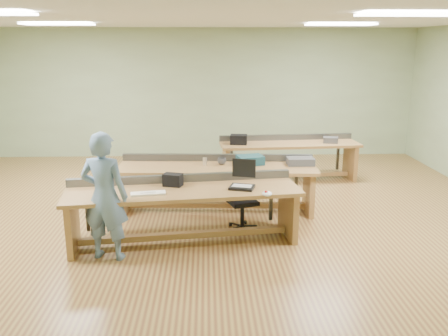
{
  "coord_description": "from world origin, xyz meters",
  "views": [
    {
      "loc": [
        0.09,
        -7.26,
        2.63
      ],
      "look_at": [
        0.34,
        -0.6,
        0.88
      ],
      "focal_mm": 38.0,
      "sensor_mm": 36.0,
      "label": 1
    }
  ],
  "objects_px": {
    "task_chair": "(241,209)",
    "mug": "(222,161)",
    "workbench_front": "(184,202)",
    "person": "(105,196)",
    "workbench_mid": "(217,177)",
    "parts_bin_teal": "(250,160)",
    "drinks_can": "(205,161)",
    "laptop_base": "(242,187)",
    "camera_bag": "(173,180)",
    "workbench_back": "(289,152)",
    "parts_bin_grey": "(300,161)"
  },
  "relations": [
    {
      "from": "task_chair",
      "to": "parts_bin_teal",
      "type": "xyz_separation_m",
      "value": [
        0.2,
        0.86,
        0.52
      ]
    },
    {
      "from": "person",
      "to": "camera_bag",
      "type": "distance_m",
      "value": 1.02
    },
    {
      "from": "person",
      "to": "drinks_can",
      "type": "relative_size",
      "value": 13.32
    },
    {
      "from": "camera_bag",
      "to": "task_chair",
      "type": "xyz_separation_m",
      "value": [
        0.96,
        0.3,
        -0.54
      ]
    },
    {
      "from": "task_chair",
      "to": "mug",
      "type": "bearing_deg",
      "value": 88.12
    },
    {
      "from": "mug",
      "to": "laptop_base",
      "type": "bearing_deg",
      "value": -80.17
    },
    {
      "from": "parts_bin_grey",
      "to": "drinks_can",
      "type": "xyz_separation_m",
      "value": [
        -1.53,
        0.03,
        0.0
      ]
    },
    {
      "from": "mug",
      "to": "workbench_front",
      "type": "bearing_deg",
      "value": -113.09
    },
    {
      "from": "workbench_back",
      "to": "mug",
      "type": "distance_m",
      "value": 2.21
    },
    {
      "from": "person",
      "to": "parts_bin_grey",
      "type": "bearing_deg",
      "value": -135.4
    },
    {
      "from": "workbench_mid",
      "to": "workbench_back",
      "type": "bearing_deg",
      "value": 53.33
    },
    {
      "from": "workbench_mid",
      "to": "parts_bin_grey",
      "type": "height_order",
      "value": "parts_bin_grey"
    },
    {
      "from": "workbench_back",
      "to": "parts_bin_teal",
      "type": "xyz_separation_m",
      "value": [
        -0.93,
        -1.7,
        0.27
      ]
    },
    {
      "from": "workbench_front",
      "to": "parts_bin_teal",
      "type": "distance_m",
      "value": 1.68
    },
    {
      "from": "workbench_front",
      "to": "mug",
      "type": "bearing_deg",
      "value": 59.63
    },
    {
      "from": "workbench_front",
      "to": "person",
      "type": "xyz_separation_m",
      "value": [
        -0.94,
        -0.49,
        0.25
      ]
    },
    {
      "from": "task_chair",
      "to": "mug",
      "type": "distance_m",
      "value": 1.03
    },
    {
      "from": "laptop_base",
      "to": "mug",
      "type": "bearing_deg",
      "value": 115.73
    },
    {
      "from": "task_chair",
      "to": "parts_bin_teal",
      "type": "relative_size",
      "value": 2.03
    },
    {
      "from": "workbench_back",
      "to": "person",
      "type": "xyz_separation_m",
      "value": [
        -2.89,
        -3.5,
        0.26
      ]
    },
    {
      "from": "parts_bin_teal",
      "to": "parts_bin_grey",
      "type": "height_order",
      "value": "parts_bin_teal"
    },
    {
      "from": "laptop_base",
      "to": "parts_bin_teal",
      "type": "relative_size",
      "value": 0.8
    },
    {
      "from": "workbench_mid",
      "to": "drinks_can",
      "type": "xyz_separation_m",
      "value": [
        -0.19,
        0.04,
        0.25
      ]
    },
    {
      "from": "person",
      "to": "camera_bag",
      "type": "bearing_deg",
      "value": -128.96
    },
    {
      "from": "workbench_mid",
      "to": "task_chair",
      "type": "distance_m",
      "value": 0.9
    },
    {
      "from": "task_chair",
      "to": "camera_bag",
      "type": "bearing_deg",
      "value": 179.06
    },
    {
      "from": "workbench_back",
      "to": "laptop_base",
      "type": "distance_m",
      "value": 3.24
    },
    {
      "from": "workbench_front",
      "to": "parts_bin_teal",
      "type": "relative_size",
      "value": 7.98
    },
    {
      "from": "parts_bin_grey",
      "to": "mug",
      "type": "distance_m",
      "value": 1.26
    },
    {
      "from": "workbench_mid",
      "to": "camera_bag",
      "type": "xyz_separation_m",
      "value": [
        -0.62,
        -1.09,
        0.27
      ]
    },
    {
      "from": "task_chair",
      "to": "drinks_can",
      "type": "distance_m",
      "value": 1.11
    },
    {
      "from": "task_chair",
      "to": "workbench_front",
      "type": "bearing_deg",
      "value": -169.59
    },
    {
      "from": "laptop_base",
      "to": "camera_bag",
      "type": "bearing_deg",
      "value": -173.85
    },
    {
      "from": "laptop_base",
      "to": "task_chair",
      "type": "bearing_deg",
      "value": 102.57
    },
    {
      "from": "workbench_front",
      "to": "camera_bag",
      "type": "height_order",
      "value": "camera_bag"
    },
    {
      "from": "task_chair",
      "to": "laptop_base",
      "type": "bearing_deg",
      "value": -111.83
    },
    {
      "from": "workbench_front",
      "to": "person",
      "type": "distance_m",
      "value": 1.09
    },
    {
      "from": "drinks_can",
      "to": "laptop_base",
      "type": "bearing_deg",
      "value": -68.76
    },
    {
      "from": "laptop_base",
      "to": "drinks_can",
      "type": "height_order",
      "value": "drinks_can"
    },
    {
      "from": "laptop_base",
      "to": "camera_bag",
      "type": "xyz_separation_m",
      "value": [
        -0.93,
        0.16,
        0.07
      ]
    },
    {
      "from": "parts_bin_grey",
      "to": "drinks_can",
      "type": "height_order",
      "value": "drinks_can"
    },
    {
      "from": "workbench_mid",
      "to": "parts_bin_teal",
      "type": "bearing_deg",
      "value": 10.63
    },
    {
      "from": "task_chair",
      "to": "mug",
      "type": "xyz_separation_m",
      "value": [
        -0.26,
        0.86,
        0.5
      ]
    },
    {
      "from": "workbench_back",
      "to": "person",
      "type": "distance_m",
      "value": 4.54
    },
    {
      "from": "laptop_base",
      "to": "parts_bin_grey",
      "type": "xyz_separation_m",
      "value": [
        1.03,
        1.26,
        0.04
      ]
    },
    {
      "from": "camera_bag",
      "to": "task_chair",
      "type": "distance_m",
      "value": 1.14
    },
    {
      "from": "workbench_back",
      "to": "drinks_can",
      "type": "height_order",
      "value": "drinks_can"
    },
    {
      "from": "task_chair",
      "to": "mug",
      "type": "relative_size",
      "value": 6.07
    },
    {
      "from": "workbench_mid",
      "to": "mug",
      "type": "xyz_separation_m",
      "value": [
        0.08,
        0.07,
        0.24
      ]
    },
    {
      "from": "parts_bin_teal",
      "to": "laptop_base",
      "type": "bearing_deg",
      "value": -99.86
    }
  ]
}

